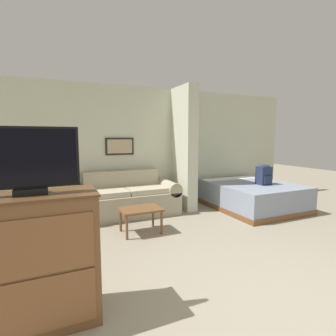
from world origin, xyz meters
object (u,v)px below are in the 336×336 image
Objects in this scene: table_lamp at (57,175)px; coffee_table at (141,212)px; backpack at (264,174)px; tv at (29,161)px; tv_dresser at (36,261)px; couch at (126,199)px; bed at (251,195)px.

coffee_table is at bearing -40.09° from table_lamp.
coffee_table is 2.85m from backpack.
table_lamp is 2.72m from tv.
tv reaches higher than table_lamp.
tv_dresser is 1.52× the size of tv.
backpack is at bearing 23.94° from tv_dresser.
tv_dresser is at bearing -130.83° from coffee_table.
tv_dresser is at bearing -90.00° from tv.
couch is 3.10m from tv_dresser.
tv is (-1.44, -1.66, 1.01)m from coffee_table.
tv is at bearing -156.07° from backpack.
backpack is at bearing -16.70° from couch.
coffee_table is at bearing 49.15° from tv.
bed is 0.56m from backpack.
tv_dresser is (-0.24, -2.66, -0.33)m from table_lamp.
coffee_table is 0.89× the size of tv.
tv is at bearing 90.00° from tv_dresser.
table_lamp reaches higher than couch.
backpack is (0.11, -0.24, 0.49)m from bed.
bed is (2.65, -0.59, -0.05)m from couch.
tv is at bearing -95.22° from table_lamp.
tv_dresser is 0.81m from tv.
backpack is (2.81, 0.22, 0.41)m from coffee_table.
table_lamp is 0.24× the size of bed.
coffee_table is at bearing -92.16° from couch.
couch is 1.06× the size of bed.
tv reaches higher than bed.
couch is at bearing 61.46° from tv.
table_lamp is 1.08× the size of backpack.
couch is at bearing 61.47° from tv_dresser.
tv_dresser reaches higher than table_lamp.
bed is at bearing 9.77° from coffee_table.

